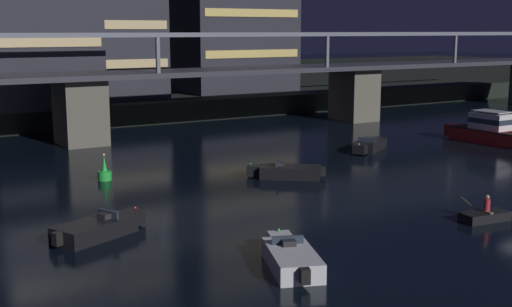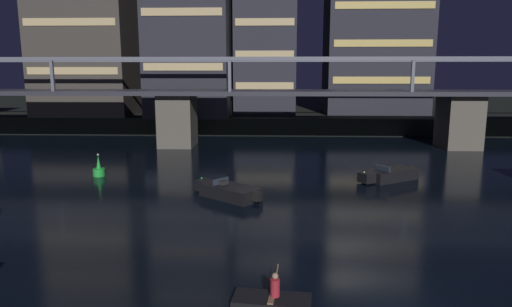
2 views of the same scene
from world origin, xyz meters
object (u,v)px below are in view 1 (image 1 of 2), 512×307
Objects in this scene: tower_central at (111,5)px; cabin_cruiser_near_left at (493,131)px; speedboat_mid_center at (287,172)px; channel_buoy at (105,173)px; dinghy_with_paddler at (485,216)px; speedboat_mid_left at (291,258)px; speedboat_near_center at (98,228)px; river_bridge at (233,86)px; speedboat_near_right at (369,145)px.

tower_central reaches higher than cabin_cruiser_near_left.
speedboat_mid_center is 11.91m from channel_buoy.
speedboat_mid_left is at bearing -177.64° from dinghy_with_paddler.
channel_buoy reaches higher than speedboat_near_center.
cabin_cruiser_near_left reaches higher than dinghy_with_paddler.
river_bridge is 21.95m from speedboat_mid_center.
river_bridge is at bearing 82.36° from dinghy_with_paddler.
tower_central is 39.32m from speedboat_mid_center.
tower_central reaches higher than speedboat_mid_left.
tower_central is at bearing 69.22° from speedboat_near_center.
river_bridge is 34.59m from dinghy_with_paddler.
cabin_cruiser_near_left is (15.38, -18.07, -3.24)m from river_bridge.
river_bridge reaches higher than cabin_cruiser_near_left.
dinghy_with_paddler is at bearing -23.50° from speedboat_near_center.
dinghy_with_paddler reaches higher than speedboat_mid_center.
river_bridge is at bearing 49.76° from speedboat_near_center.
speedboat_near_center is (-16.51, -43.51, -11.87)m from tower_central.
river_bridge is 23.96m from cabin_cruiser_near_left.
speedboat_mid_center is 14.08m from dinghy_with_paddler.
cabin_cruiser_near_left is 38.58m from speedboat_near_center.
speedboat_near_right is at bearing -1.22° from channel_buoy.
channel_buoy is at bearing 93.02° from speedboat_mid_left.
speedboat_near_right is 12.53m from speedboat_mid_center.
tower_central is 48.03m from speedboat_near_center.
tower_central is 36.08m from channel_buoy.
cabin_cruiser_near_left reaches higher than speedboat_near_center.
speedboat_near_right is 21.95m from channel_buoy.
speedboat_mid_left is 1.10× the size of speedboat_mid_center.
dinghy_with_paddler is (-8.55, -18.91, -0.14)m from speedboat_near_right.
speedboat_near_center is at bearing -156.91° from speedboat_near_right.
cabin_cruiser_near_left is at bearing -59.01° from tower_central.
speedboat_mid_center is (-7.46, -20.28, -3.88)m from river_bridge.
speedboat_near_right is at bearing 65.68° from dinghy_with_paddler.
speedboat_near_right is 20.75m from dinghy_with_paddler.
speedboat_mid_left is (5.38, -8.22, 0.00)m from speedboat_near_center.
cabin_cruiser_near_left is at bearing -14.41° from speedboat_near_right.
river_bridge is 54.28× the size of channel_buoy.
cabin_cruiser_near_left is at bearing -49.60° from river_bridge.
cabin_cruiser_near_left is 1.81× the size of speedboat_mid_left.
river_bridge is 10.37× the size of cabin_cruiser_near_left.
speedboat_mid_center is (-22.84, -2.20, -0.64)m from cabin_cruiser_near_left.
speedboat_mid_center is 2.63× the size of channel_buoy.
tower_central is 7.55× the size of dinghy_with_paddler.
speedboat_mid_left is 17.13m from speedboat_mid_center.
channel_buoy is (4.33, 11.67, 0.06)m from speedboat_near_center.
speedboat_mid_left is (-11.13, -51.73, -11.87)m from tower_central.
speedboat_mid_left is (-20.89, -19.42, 0.00)m from speedboat_near_right.
tower_central is at bearing 77.86° from speedboat_mid_left.
speedboat_mid_left is 1.87× the size of dinghy_with_paddler.
tower_central reaches higher than channel_buoy.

